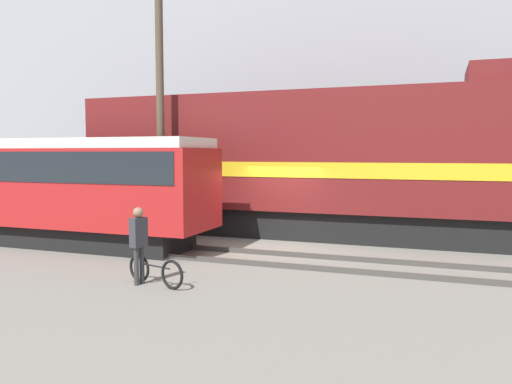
{
  "coord_description": "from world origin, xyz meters",
  "views": [
    {
      "loc": [
        4.8,
        -14.73,
        2.96
      ],
      "look_at": [
        -0.25,
        -0.96,
        1.8
      ],
      "focal_mm": 35.0,
      "sensor_mm": 36.0,
      "label": 1
    }
  ],
  "objects_px": {
    "bicycle": "(155,271)",
    "person": "(139,238)",
    "streetcar": "(28,184)",
    "freight_locomotive": "(308,162)",
    "utility_pole_left": "(160,98)"
  },
  "relations": [
    {
      "from": "streetcar",
      "to": "freight_locomotive",
      "type": "bearing_deg",
      "value": 27.7
    },
    {
      "from": "freight_locomotive",
      "to": "streetcar",
      "type": "bearing_deg",
      "value": -152.3
    },
    {
      "from": "bicycle",
      "to": "utility_pole_left",
      "type": "bearing_deg",
      "value": 119.46
    },
    {
      "from": "bicycle",
      "to": "utility_pole_left",
      "type": "height_order",
      "value": "utility_pole_left"
    },
    {
      "from": "bicycle",
      "to": "person",
      "type": "height_order",
      "value": "person"
    },
    {
      "from": "freight_locomotive",
      "to": "bicycle",
      "type": "distance_m",
      "value": 8.17
    },
    {
      "from": "freight_locomotive",
      "to": "utility_pole_left",
      "type": "height_order",
      "value": "utility_pole_left"
    },
    {
      "from": "bicycle",
      "to": "streetcar",
      "type": "bearing_deg",
      "value": 154.25
    },
    {
      "from": "freight_locomotive",
      "to": "streetcar",
      "type": "height_order",
      "value": "freight_locomotive"
    },
    {
      "from": "bicycle",
      "to": "freight_locomotive",
      "type": "bearing_deg",
      "value": 78.66
    },
    {
      "from": "person",
      "to": "utility_pole_left",
      "type": "distance_m",
      "value": 7.2
    },
    {
      "from": "person",
      "to": "utility_pole_left",
      "type": "bearing_deg",
      "value": 116.1
    },
    {
      "from": "freight_locomotive",
      "to": "bicycle",
      "type": "bearing_deg",
      "value": -101.34
    },
    {
      "from": "bicycle",
      "to": "person",
      "type": "distance_m",
      "value": 0.83
    },
    {
      "from": "bicycle",
      "to": "person",
      "type": "xyz_separation_m",
      "value": [
        -0.39,
        -0.04,
        0.73
      ]
    }
  ]
}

